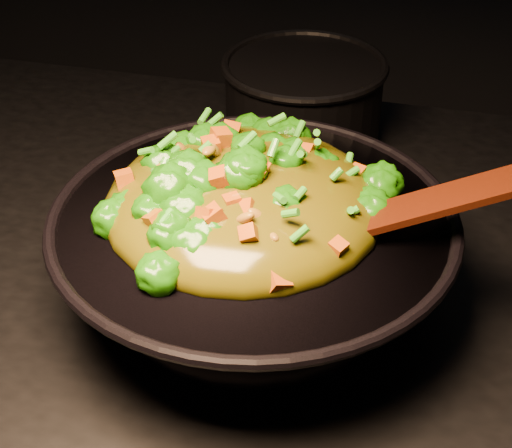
% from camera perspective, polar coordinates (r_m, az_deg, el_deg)
% --- Properties ---
extents(wok, '(0.44, 0.44, 0.11)m').
position_cam_1_polar(wok, '(0.79, -0.18, -2.72)').
color(wok, black).
rests_on(wok, stovetop).
extents(stir_fry, '(0.27, 0.27, 0.09)m').
position_cam_1_polar(stir_fry, '(0.74, -0.93, 4.11)').
color(stir_fry, '#1F6F07').
rests_on(stir_fry, wok).
extents(spatula, '(0.26, 0.08, 0.11)m').
position_cam_1_polar(spatula, '(0.72, 13.94, 1.85)').
color(spatula, '#3A1207').
rests_on(spatula, wok).
extents(back_pot, '(0.27, 0.27, 0.12)m').
position_cam_1_polar(back_pot, '(1.07, 3.45, 8.85)').
color(back_pot, black).
rests_on(back_pot, stovetop).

